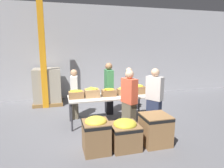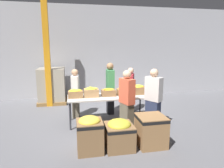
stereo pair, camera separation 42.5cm
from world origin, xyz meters
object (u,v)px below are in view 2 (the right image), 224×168
Objects in this scene: banana_box_4 at (138,89)px; donation_bin_1 at (119,133)px; sorting_table at (108,98)px; volunteer_3 at (153,99)px; pallet_stack_0 at (52,86)px; banana_box_3 at (124,91)px; volunteer_0 at (110,89)px; donation_bin_0 at (90,133)px; banana_box_0 at (75,93)px; volunteer_4 at (130,90)px; donation_bin_2 at (151,129)px; support_pillar at (47,54)px; volunteer_1 at (127,102)px; volunteer_2 at (76,93)px; banana_box_2 at (108,92)px; banana_box_1 at (91,92)px.

donation_bin_1 is (-1.00, -1.68, -0.60)m from banana_box_4.
volunteer_3 is (1.13, -0.67, 0.07)m from sorting_table.
pallet_stack_0 is (-1.80, 4.16, 0.34)m from donation_bin_1.
banana_box_3 is at bearing -178.20° from banana_box_4.
volunteer_0 is 2.17× the size of donation_bin_0.
banana_box_0 is 0.27× the size of volunteer_4.
volunteer_4 is at bearing 84.97° from donation_bin_2.
volunteer_3 reaches higher than banana_box_0.
banana_box_4 is 0.75m from volunteer_4.
support_pillar is (-0.96, 2.09, 1.06)m from banana_box_0.
volunteer_0 is 1.12× the size of volunteer_4.
volunteer_4 reaches higher than banana_box_0.
volunteer_0 reaches higher than sorting_table.
support_pillar is (-2.27, 2.84, 1.17)m from volunteer_1.
banana_box_3 is 1.85m from donation_bin_1.
volunteer_4 is (0.42, 0.74, -0.17)m from banana_box_3.
donation_bin_1 is at bearing -66.60° from pallet_stack_0.
support_pillar is 2.84× the size of pallet_stack_0.
sorting_table reaches higher than donation_bin_1.
volunteer_1 is 1.93m from volunteer_2.
donation_bin_2 is at bearing -177.06° from volunteer_1.
banana_box_4 is 1.79m from donation_bin_2.
donation_bin_0 is (-1.20, -1.67, -0.51)m from banana_box_3.
donation_bin_2 is (1.65, -2.27, -0.39)m from volunteer_2.
volunteer_4 reaches higher than banana_box_2.
donation_bin_1 is (-0.40, -0.85, -0.47)m from volunteer_1.
banana_box_2 is 1.16m from volunteer_2.
volunteer_0 is 2.73m from support_pillar.
banana_box_0 is (-0.96, -0.01, 0.18)m from sorting_table.
sorting_table is at bearing 5.72° from volunteer_1.
volunteer_4 is 1.10× the size of pallet_stack_0.
pallet_stack_0 reaches higher than banana_box_3.
volunteer_2 is 1.95× the size of donation_bin_0.
pallet_stack_0 is (0.07, 0.46, -1.31)m from support_pillar.
volunteer_1 is 1.65m from volunteer_4.
donation_bin_1 is at bearing -60.38° from banana_box_0.
banana_box_1 is at bearing 42.63° from volunteer_2.
volunteer_1 is (0.35, -0.76, 0.07)m from sorting_table.
donation_bin_0 is at bearing 14.64° from volunteer_2.
volunteer_2 is at bearing 145.22° from sorting_table.
sorting_table is at bearing -54.02° from pallet_stack_0.
volunteer_0 is 1.57m from volunteer_1.
volunteer_3 is at bearing -42.11° from support_pillar.
support_pillar is (-1.41, 2.08, 1.04)m from banana_box_1.
banana_box_3 reaches higher than sorting_table.
volunteer_4 is (0.71, -0.00, -0.09)m from volunteer_0.
volunteer_0 is (1.16, 0.81, -0.08)m from banana_box_0.
banana_box_2 is at bearing 88.06° from donation_bin_1.
volunteer_0 is (-0.29, 0.74, -0.08)m from banana_box_3.
banana_box_1 reaches higher than donation_bin_1.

